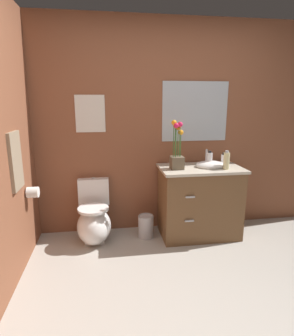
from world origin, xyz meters
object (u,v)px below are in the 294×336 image
(toilet, at_px, (94,221))
(flower_vase, at_px, (177,153))
(wall_poster, at_px, (90,114))
(lotion_bottle, at_px, (226,161))
(hand_wash_bottle, at_px, (223,160))
(hanging_towel, at_px, (16,161))
(vanity_cabinet, at_px, (200,201))
(soap_bottle, at_px, (209,159))
(wall_mirror, at_px, (195,112))
(toilet_paper_roll, at_px, (33,192))
(trash_bin, at_px, (146,226))

(toilet, distance_m, flower_vase, 1.22)
(wall_poster, bearing_deg, lotion_bottle, -15.95)
(toilet, xyz_separation_m, hand_wash_bottle, (1.51, 0.00, 0.66))
(toilet, xyz_separation_m, wall_poster, (0.00, 0.27, 1.19))
(toilet, height_order, flower_vase, flower_vase)
(lotion_bottle, height_order, hanging_towel, hanging_towel)
(vanity_cabinet, bearing_deg, soap_bottle, 7.36)
(hand_wash_bottle, xyz_separation_m, wall_poster, (-1.51, 0.26, 0.53))
(wall_mirror, bearing_deg, flower_vase, -132.08)
(soap_bottle, xyz_separation_m, lotion_bottle, (0.14, -0.14, 0.01))
(wall_mirror, distance_m, toilet_paper_roll, 2.03)
(hand_wash_bottle, bearing_deg, wall_mirror, 136.66)
(lotion_bottle, distance_m, wall_poster, 1.62)
(flower_vase, relative_size, trash_bin, 1.99)
(lotion_bottle, distance_m, hand_wash_bottle, 0.16)
(trash_bin, height_order, hanging_towel, hanging_towel)
(toilet, relative_size, vanity_cabinet, 0.68)
(trash_bin, xyz_separation_m, hanging_towel, (-1.24, -0.44, 0.92))
(wall_mirror, bearing_deg, soap_bottle, -69.91)
(soap_bottle, bearing_deg, lotion_bottle, -44.66)
(flower_vase, height_order, wall_mirror, wall_mirror)
(wall_mirror, bearing_deg, hand_wash_bottle, -43.34)
(wall_mirror, relative_size, toilet_paper_roll, 7.27)
(trash_bin, distance_m, wall_mirror, 1.48)
(hand_wash_bottle, bearing_deg, flower_vase, -173.87)
(flower_vase, relative_size, hand_wash_bottle, 3.46)
(toilet, distance_m, hand_wash_bottle, 1.65)
(toilet, distance_m, lotion_bottle, 1.64)
(toilet, distance_m, wall_poster, 1.22)
(soap_bottle, relative_size, hand_wash_bottle, 1.20)
(hanging_towel, relative_size, toilet_paper_roll, 4.73)
(vanity_cabinet, xyz_separation_m, soap_bottle, (0.10, 0.01, 0.49))
(lotion_bottle, xyz_separation_m, wall_poster, (-1.48, 0.42, 0.50))
(soap_bottle, height_order, wall_mirror, wall_mirror)
(wall_mirror, xyz_separation_m, toilet_paper_roll, (-1.82, -0.46, -0.77))
(soap_bottle, distance_m, wall_mirror, 0.61)
(vanity_cabinet, xyz_separation_m, wall_mirror, (-0.00, 0.29, 1.02))
(lotion_bottle, bearing_deg, toilet_paper_roll, -178.85)
(soap_bottle, bearing_deg, toilet, 179.42)
(vanity_cabinet, xyz_separation_m, flower_vase, (-0.30, -0.03, 0.59))
(flower_vase, height_order, toilet_paper_roll, flower_vase)
(wall_mirror, relative_size, hanging_towel, 1.54)
(wall_poster, relative_size, toilet_paper_roll, 3.80)
(toilet_paper_roll, bearing_deg, hand_wash_bottle, 5.46)
(soap_bottle, relative_size, wall_mirror, 0.23)
(soap_bottle, bearing_deg, wall_mirror, 110.09)
(toilet, bearing_deg, hand_wash_bottle, 0.14)
(soap_bottle, xyz_separation_m, hand_wash_bottle, (0.18, 0.02, -0.02))
(vanity_cabinet, bearing_deg, lotion_bottle, -27.86)
(lotion_bottle, relative_size, hand_wash_bottle, 1.34)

